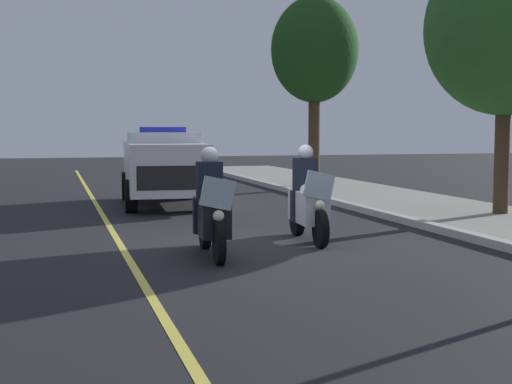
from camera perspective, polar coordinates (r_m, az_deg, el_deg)
ground_plane at (r=12.29m, az=0.41°, el=-4.31°), size 80.00×80.00×0.00m
curb_strip at (r=13.81m, az=15.60°, el=-3.15°), size 48.00×0.24×0.15m
lane_stripe_center at (r=11.86m, az=-10.41°, el=-4.72°), size 48.00×0.12×0.01m
police_motorcycle_lead_left at (r=11.27m, az=-3.58°, el=-1.58°), size 2.14×0.61×1.72m
police_motorcycle_lead_right at (r=12.75m, az=4.16°, el=-0.81°), size 2.14×0.61×1.72m
police_suv at (r=18.91m, az=-7.39°, el=2.17°), size 5.02×2.34×2.05m
tree_mid_block at (r=17.14m, az=19.26°, el=12.15°), size 3.56×3.56×6.04m
tree_far_back at (r=24.12m, az=4.70°, el=11.13°), size 2.89×2.89×6.25m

